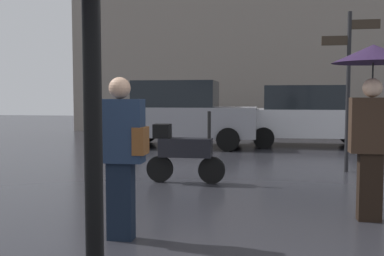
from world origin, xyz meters
name	(u,v)px	position (x,y,z in m)	size (l,w,h in m)	color
pedestrian_with_umbrella	(372,88)	(1.45, 2.48, 1.59)	(0.94, 0.94, 2.09)	black
pedestrian_with_bag	(122,148)	(-1.24, 1.35, 0.95)	(0.52, 0.24, 1.68)	black
parked_scooter	(183,151)	(-1.17, 4.44, 0.55)	(1.37, 0.32, 1.23)	black
parked_car_left	(307,116)	(1.47, 10.64, 0.92)	(4.07, 1.88, 1.81)	silver
parked_car_right	(182,114)	(-2.21, 9.93, 0.98)	(4.29, 2.05, 1.94)	gray
street_signpost	(349,76)	(1.82, 6.04, 1.89)	(1.08, 0.08, 3.12)	black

